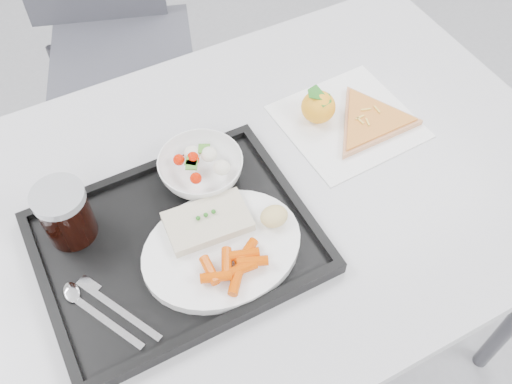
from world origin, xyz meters
TOP-DOWN VIEW (x-y plane):
  - table at (0.00, 0.30)m, footprint 1.20×0.80m
  - chair at (-0.02, 1.20)m, footprint 0.53×0.54m
  - tray at (-0.18, 0.25)m, footprint 0.45×0.35m
  - dinner_plate at (-0.12, 0.20)m, footprint 0.27×0.27m
  - fish_fillet at (-0.12, 0.25)m, footprint 0.15×0.10m
  - bread_roll at (-0.02, 0.20)m, footprint 0.06×0.05m
  - salad_bowl at (-0.08, 0.36)m, footprint 0.15×0.15m
  - cola_glass at (-0.32, 0.35)m, footprint 0.09×0.09m
  - cutlery at (-0.33, 0.20)m, footprint 0.12×0.16m
  - napkin at (0.24, 0.36)m, footprint 0.26×0.25m
  - tangerine at (0.19, 0.39)m, footprint 0.08×0.08m
  - pizza_slice at (0.28, 0.33)m, footprint 0.31×0.31m
  - carrot_pile at (-0.12, 0.15)m, footprint 0.11×0.08m
  - salad_contents at (-0.07, 0.37)m, footprint 0.09×0.09m

SIDE VIEW (x-z plane):
  - chair at x=-0.02m, z-range 0.07..1.00m
  - table at x=0.00m, z-range 0.31..1.06m
  - napkin at x=0.24m, z-range 0.75..0.75m
  - tray at x=-0.18m, z-range 0.75..0.77m
  - pizza_slice at x=0.28m, z-range 0.75..0.77m
  - cutlery at x=-0.33m, z-range 0.76..0.77m
  - dinner_plate at x=-0.12m, z-range 0.77..0.78m
  - tangerine at x=0.19m, z-range 0.75..0.82m
  - salad_bowl at x=-0.08m, z-range 0.77..0.81m
  - fish_fillet at x=-0.12m, z-range 0.78..0.81m
  - carrot_pile at x=-0.12m, z-range 0.79..0.81m
  - bread_roll at x=-0.02m, z-range 0.78..0.81m
  - salad_contents at x=-0.07m, z-range 0.79..0.81m
  - cola_glass at x=-0.32m, z-range 0.77..0.88m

